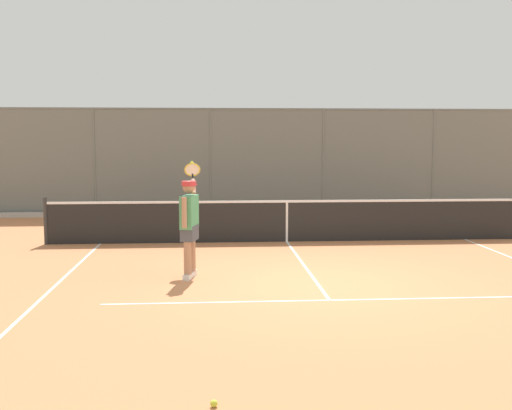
% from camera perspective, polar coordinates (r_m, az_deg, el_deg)
% --- Properties ---
extents(ground_plane, '(60.00, 60.00, 0.00)m').
position_cam_1_polar(ground_plane, '(10.14, 5.77, -7.35)').
color(ground_plane, '#C67A4C').
extents(court_line_markings, '(8.56, 9.55, 0.01)m').
position_cam_1_polar(court_line_markings, '(8.86, 7.27, -9.33)').
color(court_line_markings, white).
rests_on(court_line_markings, ground).
extents(fence_backdrop, '(20.71, 1.37, 3.32)m').
position_cam_1_polar(fence_backdrop, '(19.87, 0.87, 3.92)').
color(fence_backdrop, slate).
rests_on(fence_backdrop, ground).
extents(tennis_net, '(10.99, 0.09, 1.07)m').
position_cam_1_polar(tennis_net, '(14.18, 2.88, -1.44)').
color(tennis_net, '#2D2D2D').
rests_on(tennis_net, ground).
extents(tennis_player, '(0.34, 1.41, 1.96)m').
position_cam_1_polar(tennis_player, '(10.48, -6.20, -1.49)').
color(tennis_player, silver).
rests_on(tennis_player, ground).
extents(tennis_ball_near_baseline, '(0.07, 0.07, 0.07)m').
position_cam_1_polar(tennis_ball_near_baseline, '(5.70, -3.93, -17.90)').
color(tennis_ball_near_baseline, '#C1D138').
rests_on(tennis_ball_near_baseline, ground).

